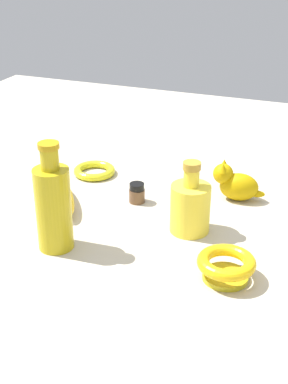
{
  "coord_description": "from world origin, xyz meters",
  "views": [
    {
      "loc": [
        -1.01,
        -0.39,
        0.59
      ],
      "look_at": [
        0.0,
        0.0,
        0.06
      ],
      "focal_mm": 50.66,
      "sensor_mm": 36.0,
      "label": 1
    }
  ],
  "objects_px": {
    "banana": "(63,196)",
    "cat_figurine": "(235,183)",
    "bottle_short": "(190,206)",
    "bowl": "(226,265)",
    "bangle": "(94,171)",
    "bottle_tall": "(53,205)",
    "nail_polish_jar": "(137,193)"
  },
  "relations": [
    {
      "from": "banana",
      "to": "cat_figurine",
      "type": "bearing_deg",
      "value": -100.66
    },
    {
      "from": "bottle_short",
      "to": "bowl",
      "type": "height_order",
      "value": "bottle_short"
    },
    {
      "from": "bangle",
      "to": "banana",
      "type": "relative_size",
      "value": 0.56
    },
    {
      "from": "bangle",
      "to": "cat_figurine",
      "type": "xyz_separation_m",
      "value": [
        -0.01,
        -0.38,
        0.03
      ]
    },
    {
      "from": "bottle_short",
      "to": "cat_figurine",
      "type": "relative_size",
      "value": 1.27
    },
    {
      "from": "bottle_short",
      "to": "bangle",
      "type": "distance_m",
      "value": 0.38
    },
    {
      "from": "bottle_tall",
      "to": "bowl",
      "type": "relative_size",
      "value": 2.08
    },
    {
      "from": "bottle_short",
      "to": "banana",
      "type": "height_order",
      "value": "bottle_short"
    },
    {
      "from": "bottle_tall",
      "to": "bowl",
      "type": "xyz_separation_m",
      "value": [
        0.01,
        -0.35,
        -0.07
      ]
    },
    {
      "from": "bangle",
      "to": "cat_figurine",
      "type": "height_order",
      "value": "cat_figurine"
    },
    {
      "from": "cat_figurine",
      "to": "bottle_short",
      "type": "bearing_deg",
      "value": 162.8
    },
    {
      "from": "bangle",
      "to": "cat_figurine",
      "type": "relative_size",
      "value": 0.87
    },
    {
      "from": "nail_polish_jar",
      "to": "bottle_short",
      "type": "bearing_deg",
      "value": -118.29
    },
    {
      "from": "nail_polish_jar",
      "to": "cat_figurine",
      "type": "distance_m",
      "value": 0.23
    },
    {
      "from": "bottle_tall",
      "to": "cat_figurine",
      "type": "relative_size",
      "value": 1.8
    },
    {
      "from": "bottle_tall",
      "to": "cat_figurine",
      "type": "distance_m",
      "value": 0.45
    },
    {
      "from": "bangle",
      "to": "bowl",
      "type": "xyz_separation_m",
      "value": [
        -0.34,
        -0.44,
        0.02
      ]
    },
    {
      "from": "bangle",
      "to": "bowl",
      "type": "height_order",
      "value": "bowl"
    },
    {
      "from": "cat_figurine",
      "to": "bowl",
      "type": "bearing_deg",
      "value": -169.87
    },
    {
      "from": "nail_polish_jar",
      "to": "bowl",
      "type": "bearing_deg",
      "value": -130.49
    },
    {
      "from": "bangle",
      "to": "cat_figurine",
      "type": "bearing_deg",
      "value": -91.42
    },
    {
      "from": "nail_polish_jar",
      "to": "cat_figurine",
      "type": "relative_size",
      "value": 0.38
    },
    {
      "from": "nail_polish_jar",
      "to": "bowl",
      "type": "distance_m",
      "value": 0.36
    },
    {
      "from": "bowl",
      "to": "banana",
      "type": "distance_m",
      "value": 0.45
    },
    {
      "from": "cat_figurine",
      "to": "banana",
      "type": "xyz_separation_m",
      "value": [
        -0.18,
        0.37,
        -0.02
      ]
    },
    {
      "from": "cat_figurine",
      "to": "banana",
      "type": "bearing_deg",
      "value": 115.57
    },
    {
      "from": "bowl",
      "to": "cat_figurine",
      "type": "bearing_deg",
      "value": 10.13
    },
    {
      "from": "bangle",
      "to": "bottle_tall",
      "type": "relative_size",
      "value": 0.48
    },
    {
      "from": "bowl",
      "to": "banana",
      "type": "bearing_deg",
      "value": 70.16
    },
    {
      "from": "bottle_short",
      "to": "cat_figurine",
      "type": "distance_m",
      "value": 0.19
    },
    {
      "from": "bangle",
      "to": "bottle_tall",
      "type": "height_order",
      "value": "bottle_tall"
    },
    {
      "from": "bottle_tall",
      "to": "cat_figurine",
      "type": "bearing_deg",
      "value": -40.12
    }
  ]
}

